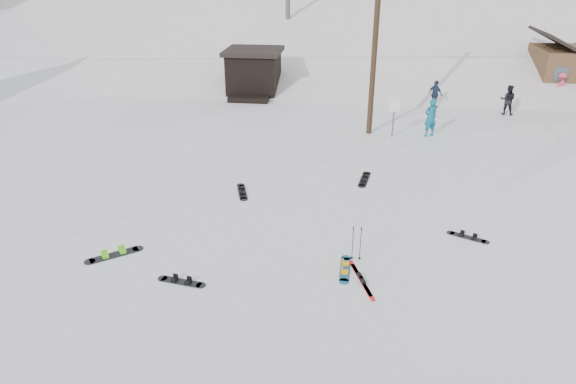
# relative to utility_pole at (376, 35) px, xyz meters

# --- Properties ---
(ground) EXTENTS (200.00, 200.00, 0.00)m
(ground) POSITION_rel_utility_pole_xyz_m (-2.00, -14.00, -4.68)
(ground) COLOR white
(ground) RESTS_ON ground
(ski_slope) EXTENTS (60.00, 85.24, 65.97)m
(ski_slope) POSITION_rel_utility_pole_xyz_m (-2.00, 41.00, -16.68)
(ski_slope) COLOR white
(ski_slope) RESTS_ON ground
(ridge_left) EXTENTS (47.54, 95.03, 58.38)m
(ridge_left) POSITION_rel_utility_pole_xyz_m (-38.00, 34.00, -15.68)
(ridge_left) COLOR white
(ridge_left) RESTS_ON ground
(treeline_left) EXTENTS (20.00, 64.00, 10.00)m
(treeline_left) POSITION_rel_utility_pole_xyz_m (-36.00, 26.00, -4.68)
(treeline_left) COLOR black
(treeline_left) RESTS_ON ground
(treeline_crest) EXTENTS (50.00, 6.00, 10.00)m
(treeline_crest) POSITION_rel_utility_pole_xyz_m (-2.00, 72.00, -4.68)
(treeline_crest) COLOR black
(treeline_crest) RESTS_ON ski_slope
(utility_pole) EXTENTS (2.00, 0.26, 9.00)m
(utility_pole) POSITION_rel_utility_pole_xyz_m (0.00, 0.00, 0.00)
(utility_pole) COLOR #3A2819
(utility_pole) RESTS_ON ground
(trail_sign) EXTENTS (0.50, 0.09, 1.85)m
(trail_sign) POSITION_rel_utility_pole_xyz_m (1.10, -0.42, -3.41)
(trail_sign) COLOR #595B60
(trail_sign) RESTS_ON ground
(lift_hut) EXTENTS (3.40, 4.10, 2.75)m
(lift_hut) POSITION_rel_utility_pole_xyz_m (-7.00, 6.94, -3.32)
(lift_hut) COLOR black
(lift_hut) RESTS_ON ground
(cabin) EXTENTS (5.39, 4.40, 3.77)m
(cabin) POSITION_rel_utility_pole_xyz_m (13.00, 10.00, -3.20)
(cabin) COLOR brown
(cabin) RESTS_ON ground
(hero_snowboard) EXTENTS (0.30, 1.46, 0.10)m
(hero_snowboard) POSITION_rel_utility_pole_xyz_m (-0.89, -12.21, -4.65)
(hero_snowboard) COLOR #165B92
(hero_snowboard) RESTS_ON ground
(hero_skis) EXTENTS (0.72, 1.84, 0.10)m
(hero_skis) POSITION_rel_utility_pole_xyz_m (-0.44, -12.68, -4.65)
(hero_skis) COLOR red
(hero_skis) RESTS_ON ground
(ski_poles) EXTENTS (0.30, 0.08, 1.08)m
(ski_poles) POSITION_rel_utility_pole_xyz_m (-0.60, -11.65, -4.13)
(ski_poles) COLOR black
(ski_poles) RESTS_ON ground
(board_scatter_a) EXTENTS (1.39, 0.45, 0.10)m
(board_scatter_a) POSITION_rel_utility_pole_xyz_m (-5.25, -13.36, -4.66)
(board_scatter_a) COLOR black
(board_scatter_a) RESTS_ON ground
(board_scatter_b) EXTENTS (0.66, 1.49, 0.11)m
(board_scatter_b) POSITION_rel_utility_pole_xyz_m (-4.79, -7.53, -4.65)
(board_scatter_b) COLOR black
(board_scatter_b) RESTS_ON ground
(board_scatter_c) EXTENTS (1.41, 1.17, 0.12)m
(board_scatter_c) POSITION_rel_utility_pole_xyz_m (-7.63, -12.30, -4.65)
(board_scatter_c) COLOR black
(board_scatter_c) RESTS_ON ground
(board_scatter_d) EXTENTS (1.22, 0.71, 0.09)m
(board_scatter_d) POSITION_rel_utility_pole_xyz_m (2.87, -9.95, -4.66)
(board_scatter_d) COLOR black
(board_scatter_d) RESTS_ON ground
(board_scatter_f) EXTENTS (0.52, 1.60, 0.11)m
(board_scatter_f) POSITION_rel_utility_pole_xyz_m (-0.27, -5.81, -4.65)
(board_scatter_f) COLOR black
(board_scatter_f) RESTS_ON ground
(skier_teal) EXTENTS (0.80, 0.70, 1.84)m
(skier_teal) POSITION_rel_utility_pole_xyz_m (2.86, -0.09, -3.76)
(skier_teal) COLOR #0C627F
(skier_teal) RESTS_ON ground
(skier_dark) EXTENTS (0.92, 0.80, 1.61)m
(skier_dark) POSITION_rel_utility_pole_xyz_m (7.51, 4.18, -3.87)
(skier_dark) COLOR black
(skier_dark) RESTS_ON ground
(skier_pink) EXTENTS (1.20, 1.03, 1.61)m
(skier_pink) POSITION_rel_utility_pole_xyz_m (11.46, 7.83, -3.88)
(skier_pink) COLOR #D64B65
(skier_pink) RESTS_ON ground
(skier_navy) EXTENTS (0.92, 0.91, 1.56)m
(skier_navy) POSITION_rel_utility_pole_xyz_m (3.78, 5.09, -3.90)
(skier_navy) COLOR #1C2B46
(skier_navy) RESTS_ON ground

